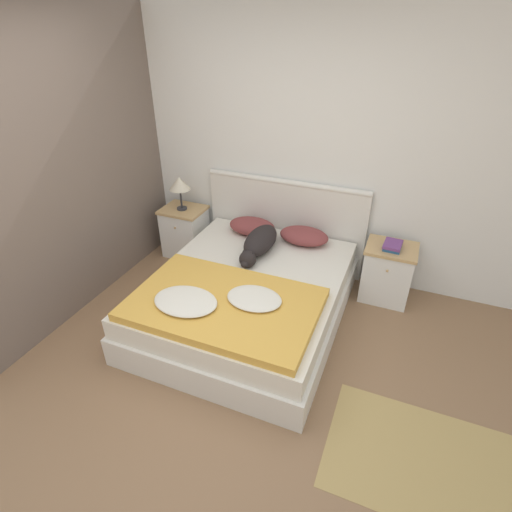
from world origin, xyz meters
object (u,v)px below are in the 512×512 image
nightstand_left (185,231)px  pillow_right (304,236)px  pillow_left (252,226)px  book_stack (393,246)px  dog (259,242)px  nightstand_right (387,273)px  table_lamp (179,184)px  bed (248,297)px

nightstand_left → pillow_right: size_ratio=1.16×
pillow_left → nightstand_left: bearing=178.5°
nightstand_left → pillow_left: bearing=-1.5°
nightstand_left → book_stack: size_ratio=2.62×
nightstand_left → pillow_left: pillow_left is taller
pillow_left → dog: dog is taller
nightstand_right → pillow_left: (-1.39, -0.02, 0.24)m
nightstand_left → table_lamp: (0.00, -0.01, 0.57)m
nightstand_right → pillow_left: pillow_left is taller
pillow_left → book_stack: bearing=-0.2°
dog → book_stack: bearing=15.4°
table_lamp → book_stack: bearing=-0.3°
pillow_right → table_lamp: 1.43m
pillow_right → book_stack: 0.84m
bed → pillow_right: 0.87m
dog → book_stack: 1.22m
bed → table_lamp: table_lamp is taller
nightstand_left → pillow_right: (1.39, -0.02, 0.24)m
nightstand_right → dog: bearing=-163.4°
pillow_right → book_stack: bearing=-0.4°
bed → book_stack: size_ratio=9.07×
bed → pillow_left: (-0.28, 0.77, 0.30)m
nightstand_left → nightstand_right: same height
bed → nightstand_left: (-1.12, 0.79, 0.06)m
bed → dog: 0.55m
nightstand_left → book_stack: (2.23, -0.03, 0.31)m
nightstand_right → dog: (-1.18, -0.35, 0.26)m
bed → pillow_right: pillow_right is taller
pillow_left → pillow_right: (0.56, 0.00, 0.00)m
nightstand_right → dog: size_ratio=0.72×
bed → pillow_right: bearing=70.0°
book_stack → nightstand_left: bearing=179.3°
bed → nightstand_right: 1.37m
bed → nightstand_right: nightstand_right is taller
nightstand_left → bed: bearing=-35.3°
bed → table_lamp: (-1.12, 0.77, 0.64)m
bed → nightstand_left: 1.37m
dog → table_lamp: (-1.05, 0.34, 0.31)m
nightstand_left → book_stack: book_stack is taller
book_stack → dog: bearing=-164.6°
book_stack → table_lamp: size_ratio=0.58×
nightstand_left → dog: (1.05, -0.35, 0.26)m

